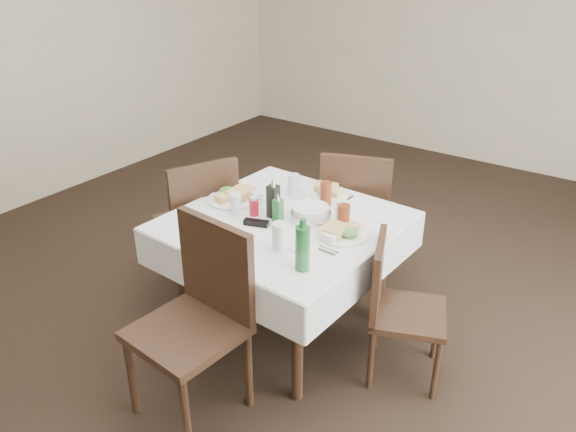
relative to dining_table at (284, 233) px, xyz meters
The scene contains 33 objects.
ground_plane 0.68m from the dining_table, 90.86° to the left, with size 7.00×7.00×0.00m, color black.
room_shell 1.05m from the dining_table, 90.86° to the left, with size 6.04×7.04×2.80m.
dining_table is the anchor object (origin of this frame).
chair_north 0.76m from the dining_table, 84.72° to the left, with size 0.59×0.59×0.97m.
chair_south 0.74m from the dining_table, 88.26° to the right, with size 0.52×0.52×1.02m.
chair_east 0.74m from the dining_table, ahead, with size 0.51×0.51×0.83m.
chair_west 0.71m from the dining_table, behind, with size 0.61×0.61×0.97m.
meal_north 0.46m from the dining_table, 86.86° to the left, with size 0.25×0.25×0.05m.
meal_south 0.40m from the dining_table, 96.19° to the right, with size 0.25×0.25×0.06m.
meal_east 0.39m from the dining_table, ahead, with size 0.28×0.28×0.06m.
meal_west 0.43m from the dining_table, behind, with size 0.31×0.31×0.07m.
side_plate_a 0.36m from the dining_table, 117.01° to the left, with size 0.18×0.18×0.01m.
side_plate_b 0.35m from the dining_table, 35.41° to the right, with size 0.16×0.16×0.01m.
water_n 0.38m from the dining_table, 115.36° to the left, with size 0.07×0.07×0.14m.
water_s 0.37m from the dining_table, 57.47° to the right, with size 0.08×0.08×0.15m.
water_e 0.36m from the dining_table, 30.17° to the left, with size 0.07×0.07×0.13m.
water_w 0.33m from the dining_table, 160.22° to the right, with size 0.07×0.07×0.13m.
iced_tea_a 0.36m from the dining_table, 73.96° to the left, with size 0.07×0.07×0.15m.
iced_tea_b 0.38m from the dining_table, 17.92° to the left, with size 0.07×0.07×0.14m.
bread_basket 0.20m from the dining_table, 39.48° to the left, with size 0.23×0.23×0.08m.
oil_cruet_dark 0.21m from the dining_table, behind, with size 0.06×0.06×0.25m.
oil_cruet_green 0.19m from the dining_table, 81.98° to the right, with size 0.05×0.05×0.20m.
ketchup_bottle 0.23m from the dining_table, 163.80° to the right, with size 0.05×0.05×0.12m.
salt_shaker 0.15m from the dining_table, behind, with size 0.04×0.04×0.08m.
pepper_shaker 0.14m from the dining_table, 128.55° to the right, with size 0.03×0.03×0.08m.
coffee_mug 0.27m from the dining_table, 166.07° to the left, with size 0.13×0.13×0.09m.
sunglasses 0.20m from the dining_table, 120.63° to the right, with size 0.15×0.09×0.03m.
green_bottle 0.58m from the dining_table, 44.51° to the right, with size 0.07×0.07×0.27m.
sugar_caddy 0.37m from the dining_table, 11.99° to the right, with size 0.11×0.07×0.05m.
cutlery_n 0.47m from the dining_table, 69.76° to the left, with size 0.04×0.17×0.01m.
cutlery_s 0.43m from the dining_table, 119.57° to the right, with size 0.07×0.18×0.01m.
cutlery_e 0.40m from the dining_table, 24.55° to the right, with size 0.20×0.06×0.01m.
cutlery_w 0.47m from the dining_table, 155.71° to the left, with size 0.18×0.08×0.01m.
Camera 1 is at (1.68, -2.44, 2.22)m, focal length 35.00 mm.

